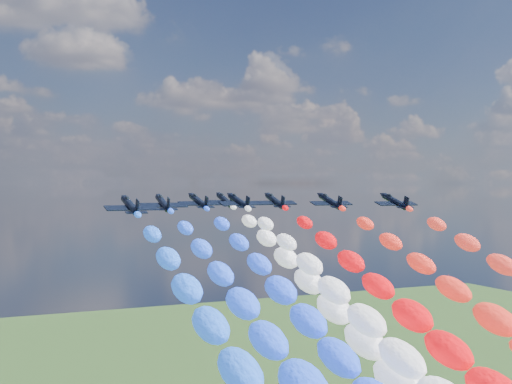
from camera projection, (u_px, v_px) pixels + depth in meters
name	position (u px, v px, depth m)	size (l,w,h in m)	color
jet_0	(130.00, 205.00, 116.47)	(8.82, 11.82, 2.61)	black
jet_1	(163.00, 203.00, 131.12)	(8.82, 11.82, 2.61)	black
jet_2	(199.00, 201.00, 143.19)	(8.82, 11.82, 2.61)	black
jet_3	(239.00, 201.00, 143.37)	(8.82, 11.82, 2.61)	black
jet_4	(225.00, 200.00, 152.91)	(8.82, 11.82, 2.61)	black
trail_4	(380.00, 376.00, 98.21)	(6.79, 117.62, 51.60)	white
jet_5	(275.00, 201.00, 147.42)	(8.82, 11.82, 2.61)	black
jet_6	(330.00, 201.00, 144.34)	(8.82, 11.82, 2.61)	black
jet_7	(395.00, 201.00, 142.25)	(8.82, 11.82, 2.61)	black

